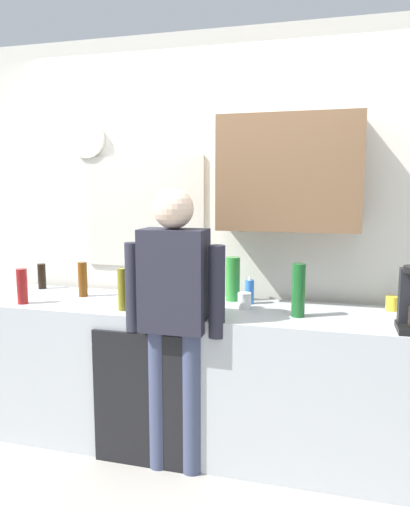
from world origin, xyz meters
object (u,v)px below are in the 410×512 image
object	(u,v)px
dish_soap	(249,291)
bottle_clear_soda	(233,279)
bottle_green_wine	(298,290)
cup_white_mug	(244,301)
bottle_red_vinegar	(22,286)
bottle_olive_oil	(123,289)
cup_yellow_cup	(392,303)
person_at_sink	(174,308)
bottle_dark_sauce	(42,276)
bottle_amber_beer	(83,279)

from	to	relation	value
dish_soap	bottle_clear_soda	bearing A→B (deg)	153.60
bottle_green_wine	cup_white_mug	bearing A→B (deg)	162.95
bottle_red_vinegar	bottle_olive_oil	bearing A→B (deg)	1.51
cup_yellow_cup	bottle_olive_oil	bearing A→B (deg)	-165.25
cup_white_mug	dish_soap	world-z (taller)	dish_soap
person_at_sink	cup_white_mug	bearing A→B (deg)	47.11
bottle_olive_oil	bottle_dark_sauce	size ratio (longest dim) A/B	1.39
bottle_green_wine	cup_white_mug	world-z (taller)	bottle_green_wine
cup_yellow_cup	bottle_green_wine	bearing A→B (deg)	-151.83
bottle_clear_soda	cup_yellow_cup	xyz separation A→B (m)	(0.96, -0.01, -0.10)
bottle_dark_sauce	bottle_clear_soda	world-z (taller)	bottle_clear_soda
dish_soap	person_at_sink	distance (m)	0.57
bottle_amber_beer	bottle_dark_sauce	world-z (taller)	bottle_amber_beer
bottle_clear_soda	dish_soap	xyz separation A→B (m)	(0.12, -0.06, -0.06)
cup_white_mug	bottle_dark_sauce	bearing A→B (deg)	172.91
bottle_olive_oil	cup_yellow_cup	bearing A→B (deg)	14.75
bottle_dark_sauce	cup_yellow_cup	distance (m)	2.35
cup_white_mug	bottle_olive_oil	bearing A→B (deg)	-162.09
bottle_green_wine	cup_yellow_cup	xyz separation A→B (m)	(0.52, 0.28, -0.11)
bottle_dark_sauce	person_at_sink	distance (m)	1.28
bottle_amber_beer	cup_yellow_cup	size ratio (longest dim) A/B	2.71
bottle_clear_soda	person_at_sink	world-z (taller)	person_at_sink
bottle_olive_oil	bottle_amber_beer	world-z (taller)	bottle_olive_oil
cup_yellow_cup	cup_white_mug	size ratio (longest dim) A/B	0.89
bottle_amber_beer	cup_yellow_cup	bearing A→B (deg)	4.15
cup_yellow_cup	dish_soap	world-z (taller)	dish_soap
bottle_clear_soda	cup_white_mug	bearing A→B (deg)	-59.43
bottle_green_wine	bottle_clear_soda	bearing A→B (deg)	146.51
bottle_red_vinegar	dish_soap	xyz separation A→B (m)	(1.36, 0.37, -0.03)
bottle_green_wine	dish_soap	xyz separation A→B (m)	(-0.32, 0.23, -0.07)
bottle_clear_soda	bottle_red_vinegar	bearing A→B (deg)	-161.08
bottle_red_vinegar	dish_soap	distance (m)	1.41
bottle_amber_beer	bottle_green_wine	distance (m)	1.42
cup_yellow_cup	bottle_amber_beer	bearing A→B (deg)	-175.85
bottle_olive_oil	bottle_green_wine	bearing A→B (deg)	6.93
bottle_clear_soda	bottle_amber_beer	bearing A→B (deg)	-171.49
bottle_green_wine	bottle_red_vinegar	distance (m)	1.68
bottle_dark_sauce	cup_yellow_cup	world-z (taller)	bottle_dark_sauce
bottle_red_vinegar	bottle_clear_soda	world-z (taller)	bottle_clear_soda
bottle_olive_oil	bottle_green_wine	size ratio (longest dim) A/B	0.83
bottle_amber_beer	dish_soap	bearing A→B (deg)	4.60
bottle_dark_sauce	bottle_red_vinegar	world-z (taller)	bottle_red_vinegar
cup_yellow_cup	person_at_sink	xyz separation A→B (m)	(-1.18, -0.51, 0.02)
bottle_green_wine	bottle_dark_sauce	world-z (taller)	bottle_green_wine
dish_soap	bottle_green_wine	bearing A→B (deg)	-35.89
bottle_red_vinegar	person_at_sink	world-z (taller)	person_at_sink
bottle_amber_beer	bottle_clear_soda	distance (m)	0.99
bottle_dark_sauce	cup_white_mug	size ratio (longest dim) A/B	1.89
bottle_green_wine	bottle_clear_soda	distance (m)	0.52
bottle_green_wine	dish_soap	bearing A→B (deg)	144.11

